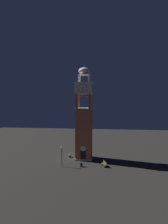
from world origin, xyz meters
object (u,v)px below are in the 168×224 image
Objects in this scene: clock_tower at (84,122)px; lamp_post at (62,153)px; trash_bin at (81,165)px; park_bench at (104,164)px.

clock_tower is 5.08× the size of lamp_post.
lamp_post is 4.23m from trash_bin.
clock_tower is at bearing 134.33° from park_bench.
clock_tower is at bearing 90.09° from trash_bin.
clock_tower is at bearing 56.09° from lamp_post.
lamp_post is (-7.87, -0.91, 2.15)m from park_bench.
clock_tower reaches higher than lamp_post.
trash_bin is at bearing 4.71° from lamp_post.
lamp_post is at bearing -123.91° from clock_tower.
clock_tower is 8.26m from lamp_post.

